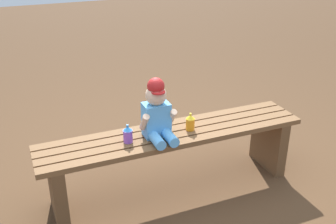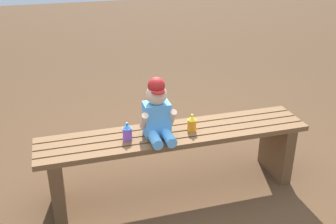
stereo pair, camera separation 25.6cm
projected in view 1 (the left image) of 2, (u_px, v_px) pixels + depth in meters
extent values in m
plane|color=#4C331E|center=(173.00, 188.00, 2.90)|extent=(16.00, 16.00, 0.00)
cube|color=brown|center=(182.00, 143.00, 2.60)|extent=(1.85, 0.08, 0.04)
cube|color=brown|center=(176.00, 137.00, 2.67)|extent=(1.85, 0.08, 0.04)
cube|color=brown|center=(171.00, 131.00, 2.75)|extent=(1.85, 0.08, 0.04)
cube|color=brown|center=(166.00, 125.00, 2.83)|extent=(1.85, 0.08, 0.04)
cube|color=brown|center=(57.00, 189.00, 2.53)|extent=(0.08, 0.36, 0.43)
cube|color=brown|center=(269.00, 141.00, 3.09)|extent=(0.08, 0.36, 0.43)
cube|color=#59A5E5|center=(156.00, 120.00, 2.61)|extent=(0.17, 0.12, 0.23)
sphere|color=beige|center=(156.00, 95.00, 2.54)|extent=(0.14, 0.14, 0.14)
cylinder|color=#B21E1E|center=(158.00, 92.00, 2.49)|extent=(0.09, 0.09, 0.01)
sphere|color=#B21E1E|center=(156.00, 86.00, 2.51)|extent=(0.11, 0.11, 0.11)
cylinder|color=#5DAEF0|center=(157.00, 140.00, 2.53)|extent=(0.07, 0.16, 0.07)
cylinder|color=#5DAEF0|center=(170.00, 137.00, 2.56)|extent=(0.07, 0.16, 0.07)
cylinder|color=beige|center=(144.00, 122.00, 2.55)|extent=(0.04, 0.12, 0.14)
cylinder|color=beige|center=(171.00, 117.00, 2.61)|extent=(0.04, 0.12, 0.14)
cylinder|color=#8C4CCC|center=(128.00, 136.00, 2.56)|extent=(0.06, 0.06, 0.08)
cone|color=#338CE5|center=(128.00, 129.00, 2.54)|extent=(0.06, 0.06, 0.03)
cylinder|color=#338CE5|center=(127.00, 126.00, 2.53)|extent=(0.01, 0.01, 0.02)
cylinder|color=orange|center=(190.00, 124.00, 2.71)|extent=(0.06, 0.06, 0.08)
cone|color=yellow|center=(190.00, 117.00, 2.69)|extent=(0.06, 0.06, 0.03)
cylinder|color=yellow|center=(190.00, 114.00, 2.68)|extent=(0.01, 0.01, 0.02)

